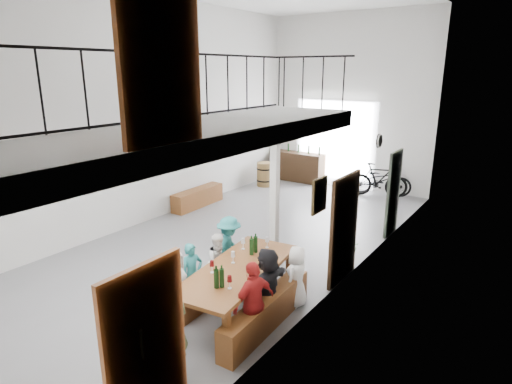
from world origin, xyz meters
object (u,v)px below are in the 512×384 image
Objects in this scene: bicycle_near at (381,180)px; serving_counter at (297,167)px; oak_barrel at (265,174)px; bench_inner at (212,288)px; host_standing at (171,322)px; tasting_table at (238,273)px; side_bench at (198,198)px.

serving_counter is at bearing 74.94° from bicycle_near.
oak_barrel is 1.36m from serving_counter.
bench_inner is 0.94× the size of serving_counter.
serving_counter reaches higher than bicycle_near.
host_standing is at bearing -63.38° from oak_barrel.
serving_counter is (-2.82, 7.88, 0.29)m from bench_inner.
serving_counter is 1.23× the size of host_standing.
host_standing reaches higher than tasting_table.
side_bench is at bearing 122.81° from bicycle_near.
tasting_table is at bearing -66.74° from serving_counter.
serving_counter is (0.87, 4.19, 0.25)m from side_bench.
bicycle_near is (3.01, -0.06, -0.02)m from serving_counter.
host_standing is (0.20, -1.63, 0.06)m from tasting_table.
bench_inner is 2.25× the size of oak_barrel.
tasting_table is 1.65m from host_standing.
tasting_table is 0.81m from bench_inner.
tasting_table is at bearing 102.35° from host_standing.
oak_barrel is at bearing 83.64° from side_bench.
oak_barrel is at bearing 113.14° from tasting_table.
oak_barrel is 0.42× the size of serving_counter.
bench_inner is (-0.63, 0.09, -0.50)m from tasting_table.
bench_inner is at bearing 164.19° from tasting_table.
side_bench is at bearing 131.27° from tasting_table.
bench_inner is at bearing 164.68° from bicycle_near.
side_bench is 5.67m from bicycle_near.
serving_counter is at bearing 106.41° from bench_inner.
tasting_table is at bearing -11.58° from bench_inner.
host_standing reaches higher than serving_counter.
bench_inner is 5.23m from side_bench.
bench_inner is 1.99m from host_standing.
oak_barrel is at bearing 113.59° from bench_inner.
oak_barrel reaches higher than bench_inner.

